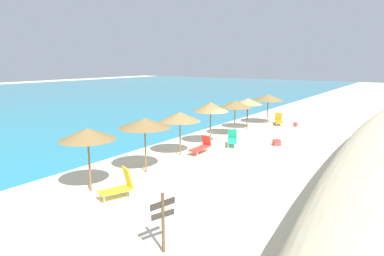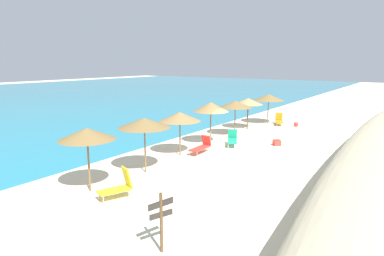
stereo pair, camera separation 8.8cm
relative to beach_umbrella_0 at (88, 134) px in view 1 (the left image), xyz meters
The scene contains 15 objects.
ground_plane 9.66m from the beach_umbrella_0, 12.03° to the right, with size 160.00×160.00×0.00m, color beige.
beach_umbrella_0 is the anchor object (origin of this frame).
beach_umbrella_1 3.14m from the beach_umbrella_0, ahead, with size 2.49×2.49×2.66m.
beach_umbrella_2 6.56m from the beach_umbrella_0, ahead, with size 2.35×2.35×2.49m.
beach_umbrella_3 9.63m from the beach_umbrella_0, ahead, with size 2.25×2.25×2.76m.
beach_umbrella_4 12.75m from the beach_umbrella_0, ahead, with size 2.32×2.32×2.57m.
beach_umbrella_5 15.62m from the beach_umbrella_0, ahead, with size 2.29×2.29×2.47m.
beach_umbrella_6 18.82m from the beach_umbrella_0, ahead, with size 2.65×2.65×2.54m.
lounge_chair_0 7.88m from the beach_umbrella_0, ahead, with size 1.70×0.62×0.98m.
lounge_chair_1 10.41m from the beach_umbrella_0, ahead, with size 1.49×1.15×1.02m.
lounge_chair_2 2.45m from the beach_umbrella_0, 84.25° to the right, with size 1.42×1.01×1.22m.
lounge_chair_3 19.05m from the beach_umbrella_0, ahead, with size 1.55×1.14×0.99m.
wooden_signpost 5.82m from the beach_umbrella_0, 109.00° to the right, with size 0.83×0.28×1.75m.
beach_ball 19.21m from the beach_umbrella_0, ahead, with size 0.38×0.38×0.38m, color red.
cooler_box 12.58m from the beach_umbrella_0, 16.53° to the right, with size 0.46×0.43×0.36m, color red.
Camera 1 is at (-17.71, -8.96, 5.27)m, focal length 31.69 mm.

